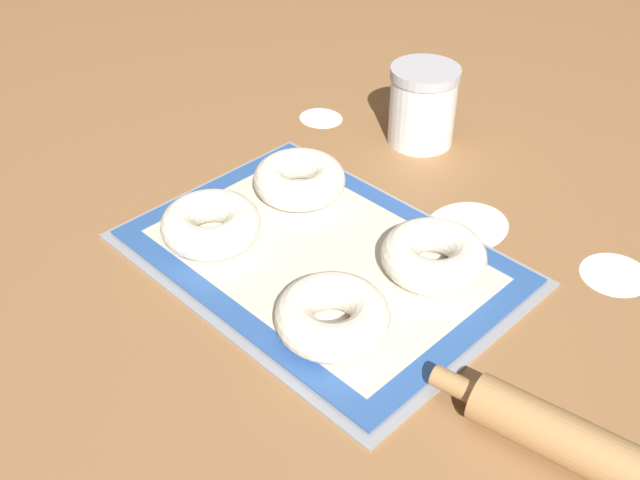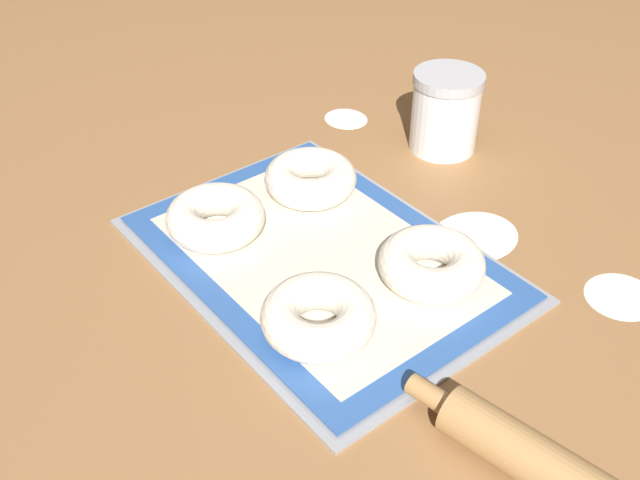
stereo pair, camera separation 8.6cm
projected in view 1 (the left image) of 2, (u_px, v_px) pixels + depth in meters
The scene contains 12 objects.
ground_plane at pixel (327, 260), 1.00m from camera, with size 2.80×2.80×0.00m, color olive.
baking_tray at pixel (320, 258), 1.00m from camera, with size 0.51×0.36×0.01m.
baking_mat at pixel (320, 255), 0.99m from camera, with size 0.48×0.34×0.00m.
bagel_front_left at pixel (211, 224), 1.01m from camera, with size 0.14×0.14×0.05m.
bagel_front_right at pixel (332, 316), 0.87m from camera, with size 0.14×0.14×0.05m.
bagel_back_left at pixel (299, 179), 1.09m from camera, with size 0.14×0.14×0.05m.
bagel_back_right at pixel (434, 256), 0.95m from camera, with size 0.14×0.14×0.05m.
flour_canister at pixel (423, 105), 1.21m from camera, with size 0.11×0.11×0.13m.
rolling_pin at pixel (621, 466), 0.71m from camera, with size 0.40×0.10×0.05m.
flour_patch_near at pixel (467, 225), 1.06m from camera, with size 0.11×0.13×0.00m.
flour_patch_far at pixel (321, 117), 1.31m from camera, with size 0.08×0.07×0.00m.
flour_patch_side at pixel (615, 274), 0.98m from camera, with size 0.09×0.09×0.00m.
Camera 1 is at (0.54, -0.55, 0.63)m, focal length 42.00 mm.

